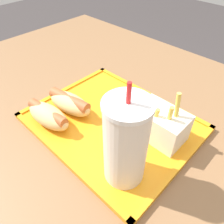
{
  "coord_description": "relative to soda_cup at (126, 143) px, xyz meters",
  "views": [
    {
      "loc": [
        -0.23,
        0.25,
        1.16
      ],
      "look_at": [
        0.04,
        -0.03,
        0.82
      ],
      "focal_mm": 35.0,
      "sensor_mm": 36.0,
      "label": 1
    }
  ],
  "objects": [
    {
      "name": "soda_cup",
      "position": [
        0.0,
        0.0,
        0.0
      ],
      "size": [
        0.08,
        0.08,
        0.21
      ],
      "color": "silver",
      "rests_on": "food_tray"
    },
    {
      "name": "hot_dog_near",
      "position": [
        0.22,
        -0.04,
        -0.06
      ],
      "size": [
        0.13,
        0.07,
        0.05
      ],
      "color": "#DBB270",
      "rests_on": "food_tray"
    },
    {
      "name": "sauce_cup_mayo",
      "position": [
        0.08,
        -0.21,
        -0.08
      ],
      "size": [
        0.05,
        0.05,
        0.02
      ],
      "color": "silver",
      "rests_on": "food_tray"
    },
    {
      "name": "hot_dog_far",
      "position": [
        0.22,
        0.02,
        -0.06
      ],
      "size": [
        0.13,
        0.07,
        0.05
      ],
      "color": "#DBB270",
      "rests_on": "food_tray"
    },
    {
      "name": "dining_table",
      "position": [
        0.08,
        -0.06,
        -0.49
      ],
      "size": [
        1.4,
        1.01,
        0.78
      ],
      "color": "brown",
      "rests_on": "ground_plane"
    },
    {
      "name": "sauce_cup_ketchup",
      "position": [
        0.01,
        -0.2,
        -0.08
      ],
      "size": [
        0.05,
        0.05,
        0.02
      ],
      "color": "silver",
      "rests_on": "food_tray"
    },
    {
      "name": "fries_carton",
      "position": [
        -0.0,
        -0.13,
        -0.05
      ],
      "size": [
        0.09,
        0.07,
        0.12
      ],
      "color": "silver",
      "rests_on": "food_tray"
    },
    {
      "name": "food_tray",
      "position": [
        0.12,
        -0.09,
        -0.09
      ],
      "size": [
        0.38,
        0.31,
        0.01
      ],
      "color": "orange",
      "rests_on": "dining_table"
    }
  ]
}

